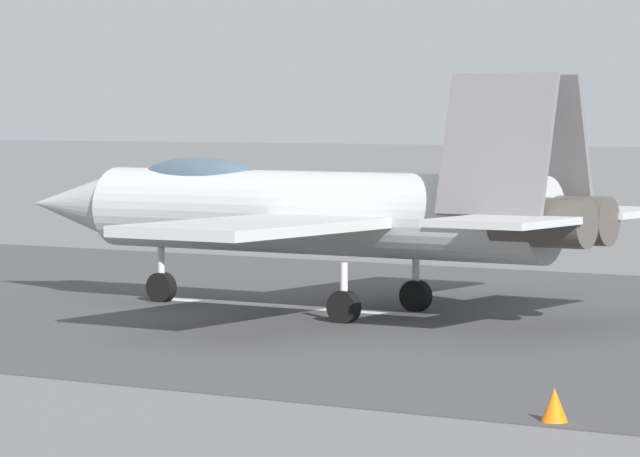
% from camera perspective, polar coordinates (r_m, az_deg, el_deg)
% --- Properties ---
extents(ground_plane, '(400.00, 400.00, 0.00)m').
position_cam_1_polar(ground_plane, '(47.59, 0.08, -2.38)').
color(ground_plane, slate).
extents(runway_strip, '(240.00, 26.00, 0.02)m').
position_cam_1_polar(runway_strip, '(47.58, 0.10, -2.37)').
color(runway_strip, '#424143').
rests_on(runway_strip, ground).
extents(fighter_jet, '(16.43, 14.14, 5.67)m').
position_cam_1_polar(fighter_jet, '(46.61, -0.16, 0.54)').
color(fighter_jet, '#B1B3B4').
rests_on(fighter_jet, ground).
extents(marker_cone_near, '(0.44, 0.44, 0.55)m').
position_cam_1_polar(marker_cone_near, '(30.61, 6.84, -5.14)').
color(marker_cone_near, orange).
rests_on(marker_cone_near, ground).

